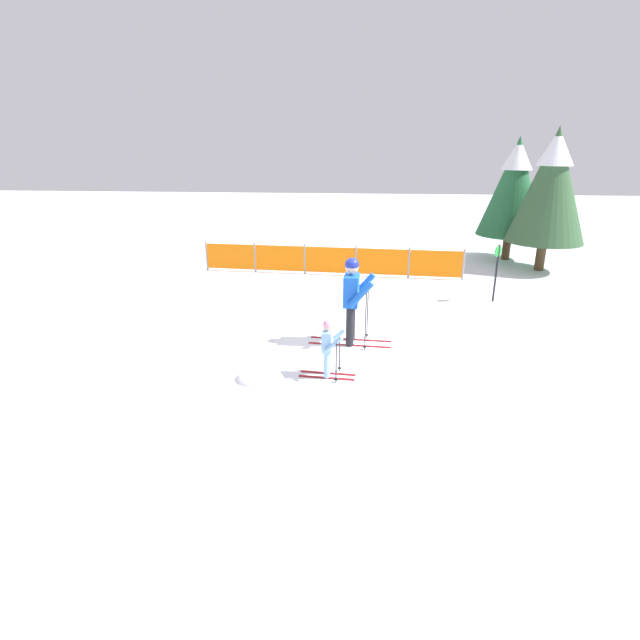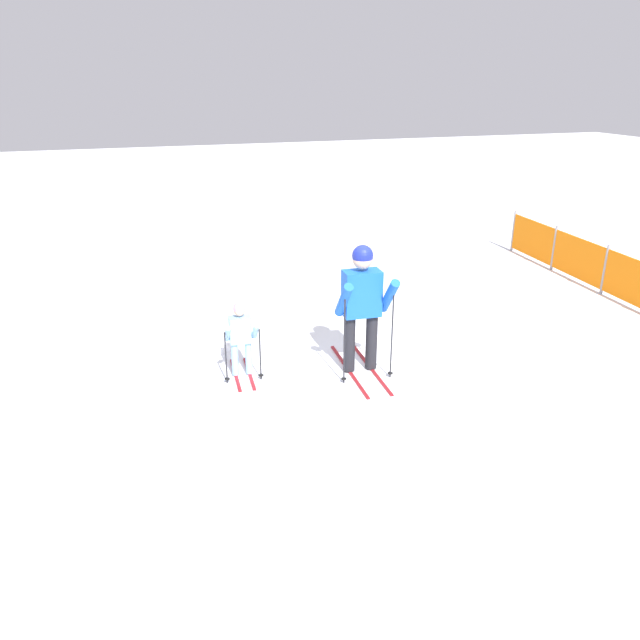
# 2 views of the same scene
# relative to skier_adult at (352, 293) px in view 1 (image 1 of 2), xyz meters

# --- Properties ---
(ground_plane) EXTENTS (60.00, 60.00, 0.00)m
(ground_plane) POSITION_rel_skier_adult_xyz_m (-0.09, 0.11, -1.05)
(ground_plane) COLOR white
(skier_adult) EXTENTS (1.69, 0.77, 1.77)m
(skier_adult) POSITION_rel_skier_adult_xyz_m (0.00, 0.00, 0.00)
(skier_adult) COLOR maroon
(skier_adult) RESTS_ON ground_plane
(skier_child) EXTENTS (1.00, 0.52, 1.05)m
(skier_child) POSITION_rel_skier_adult_xyz_m (-0.37, -1.57, -0.45)
(skier_child) COLOR maroon
(skier_child) RESTS_ON ground_plane
(safety_fence) EXTENTS (7.92, 0.61, 0.93)m
(safety_fence) POSITION_rel_skier_adult_xyz_m (-0.79, 5.41, -0.59)
(safety_fence) COLOR gray
(safety_fence) RESTS_ON ground_plane
(conifer_far) EXTENTS (2.32, 2.32, 4.31)m
(conifer_far) POSITION_rel_skier_adult_xyz_m (5.78, 6.56, 1.61)
(conifer_far) COLOR #4C3823
(conifer_far) RESTS_ON ground_plane
(conifer_near) EXTENTS (2.17, 2.17, 4.04)m
(conifer_near) POSITION_rel_skier_adult_xyz_m (5.12, 8.04, 1.44)
(conifer_near) COLOR #4C3823
(conifer_near) RESTS_ON ground_plane
(trail_marker) EXTENTS (0.21, 0.21, 1.47)m
(trail_marker) POSITION_rel_skier_adult_xyz_m (3.54, 3.08, -0.15)
(trail_marker) COLOR black
(trail_marker) RESTS_ON ground_plane
(snow_mound) EXTENTS (0.83, 0.71, 0.33)m
(snow_mound) POSITION_rel_skier_adult_xyz_m (-1.53, -1.79, -1.05)
(snow_mound) COLOR white
(snow_mound) RESTS_ON ground_plane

